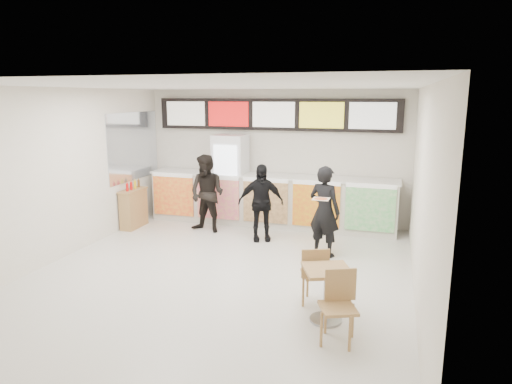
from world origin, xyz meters
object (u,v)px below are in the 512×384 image
at_px(service_counter, 270,200).
at_px(customer_left, 207,194).
at_px(condiment_ledge, 134,208).
at_px(cafe_table, 327,285).
at_px(drinks_fridge, 231,179).
at_px(customer_main, 324,211).
at_px(customer_mid, 261,203).

distance_m(service_counter, customer_left, 1.46).
bearing_deg(condiment_ledge, cafe_table, -33.13).
distance_m(drinks_fridge, customer_main, 2.92).
xyz_separation_m(drinks_fridge, customer_mid, (1.05, -1.14, -0.23)).
bearing_deg(condiment_ledge, drinks_fridge, 29.65).
height_order(service_counter, cafe_table, service_counter).
bearing_deg(service_counter, condiment_ledge, -159.46).
bearing_deg(customer_mid, customer_main, -44.19).
bearing_deg(cafe_table, service_counter, 91.86).
relative_size(customer_mid, cafe_table, 1.04).
relative_size(customer_main, customer_mid, 1.07).
height_order(service_counter, customer_mid, customer_mid).
relative_size(service_counter, customer_main, 3.37).
height_order(drinks_fridge, cafe_table, drinks_fridge).
height_order(customer_mid, condiment_ledge, customer_mid).
height_order(drinks_fridge, condiment_ledge, drinks_fridge).
xyz_separation_m(service_counter, drinks_fridge, (-0.93, 0.02, 0.43)).
relative_size(drinks_fridge, customer_mid, 1.29).
relative_size(drinks_fridge, cafe_table, 1.34).
relative_size(customer_main, condiment_ledge, 1.62).
bearing_deg(cafe_table, customer_mid, 97.77).
xyz_separation_m(customer_mid, cafe_table, (1.76, -3.00, -0.28)).
bearing_deg(service_counter, customer_left, -141.89).
relative_size(drinks_fridge, customer_left, 1.21).
distance_m(service_counter, customer_main, 2.22).
relative_size(drinks_fridge, condiment_ledge, 1.96).
height_order(customer_main, customer_left, customer_left).
xyz_separation_m(drinks_fridge, condiment_ledge, (-1.89, -1.07, -0.57)).
xyz_separation_m(customer_main, customer_mid, (-1.35, 0.52, -0.05)).
xyz_separation_m(customer_main, condiment_ledge, (-4.28, 0.59, -0.39)).
xyz_separation_m(customer_main, cafe_table, (0.42, -2.48, -0.33)).
bearing_deg(customer_left, condiment_ledge, -163.59).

